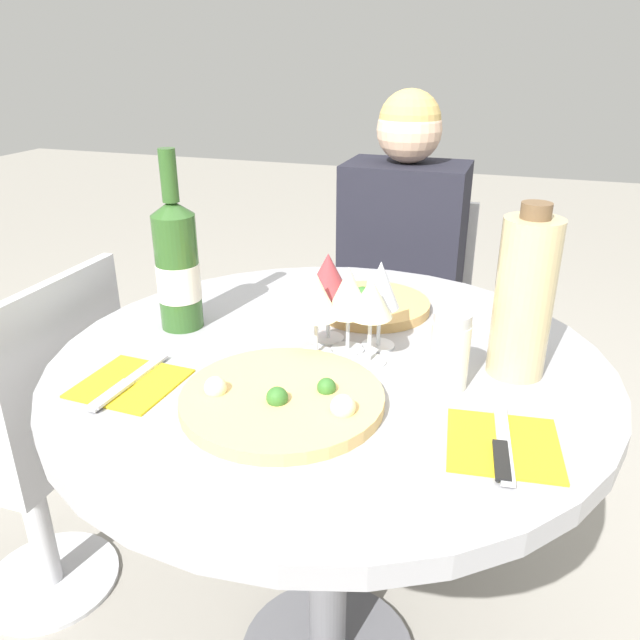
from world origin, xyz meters
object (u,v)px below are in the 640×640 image
dining_table (329,414)px  seated_diner (393,331)px  chair_empty_side (41,450)px  pizza_large (283,399)px  chair_behind_diner (401,342)px  wine_bottle (177,265)px  tall_carafe (524,297)px

dining_table → seated_diner: bearing=91.7°
chair_empty_side → pizza_large: 0.77m
pizza_large → seated_diner: bearing=90.1°
seated_diner → chair_behind_diner: bearing=-90.0°
seated_diner → pizza_large: seated_diner is taller
wine_bottle → tall_carafe: size_ratio=1.18×
dining_table → pizza_large: bearing=-95.7°
pizza_large → tall_carafe: 0.41m
wine_bottle → pizza_large: bearing=-35.8°
pizza_large → wine_bottle: 0.38m
chair_empty_side → seated_diner: bearing=-44.3°
chair_behind_diner → seated_diner: 0.17m
chair_behind_diner → pizza_large: bearing=90.1°
chair_behind_diner → chair_empty_side: same height
seated_diner → chair_empty_side: seated_diner is taller
seated_diner → chair_empty_side: (-0.66, -0.68, -0.10)m
seated_diner → tall_carafe: size_ratio=4.07×
dining_table → chair_behind_diner: chair_behind_diner is taller
chair_empty_side → pizza_large: size_ratio=2.72×
dining_table → tall_carafe: (0.31, 0.04, 0.25)m
wine_bottle → tall_carafe: (0.62, 0.01, 0.01)m
seated_diner → wine_bottle: size_ratio=3.45×
chair_behind_diner → seated_diner: bearing=90.0°
pizza_large → tall_carafe: bearing=34.1°
chair_behind_diner → tall_carafe: (0.33, -0.75, 0.47)m
dining_table → chair_behind_diner: size_ratio=1.15×
chair_empty_side → tall_carafe: (0.99, 0.06, 0.47)m
dining_table → chair_behind_diner: bearing=91.4°
seated_diner → pizza_large: (0.00, -0.83, 0.25)m
chair_behind_diner → dining_table: bearing=91.4°
wine_bottle → tall_carafe: 0.62m
chair_behind_diner → pizza_large: chair_behind_diner is taller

